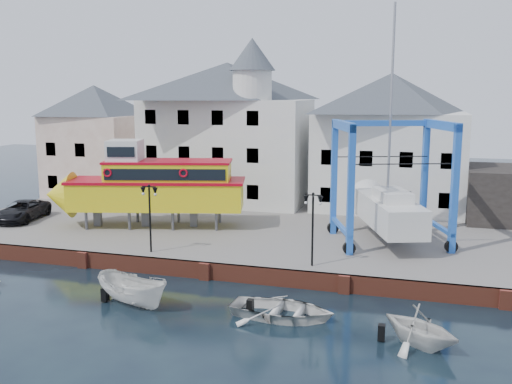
# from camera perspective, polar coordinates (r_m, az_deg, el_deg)

# --- Properties ---
(ground) EXTENTS (140.00, 140.00, 0.00)m
(ground) POSITION_cam_1_polar(r_m,az_deg,el_deg) (33.35, -5.11, -8.71)
(ground) COLOR black
(ground) RESTS_ON ground
(hardstanding) EXTENTS (44.00, 22.00, 1.00)m
(hardstanding) POSITION_cam_1_polar(r_m,az_deg,el_deg) (43.23, 0.23, -3.63)
(hardstanding) COLOR slate
(hardstanding) RESTS_ON ground
(quay_wall) EXTENTS (44.00, 0.47, 1.00)m
(quay_wall) POSITION_cam_1_polar(r_m,az_deg,el_deg) (33.29, -5.06, -7.84)
(quay_wall) COLOR brown
(quay_wall) RESTS_ON ground
(building_pink) EXTENTS (8.00, 7.00, 10.30)m
(building_pink) POSITION_cam_1_polar(r_m,az_deg,el_deg) (56.08, -15.70, 4.98)
(building_pink) COLOR tan
(building_pink) RESTS_ON hardstanding
(building_white_main) EXTENTS (14.00, 8.30, 14.00)m
(building_white_main) POSITION_cam_1_polar(r_m,az_deg,el_deg) (50.65, -2.75, 6.19)
(building_white_main) COLOR silver
(building_white_main) RESTS_ON hardstanding
(building_white_right) EXTENTS (12.00, 8.00, 11.20)m
(building_white_right) POSITION_cam_1_polar(r_m,az_deg,el_deg) (48.60, 13.21, 4.91)
(building_white_right) COLOR silver
(building_white_right) RESTS_ON hardstanding
(lamp_post_left) EXTENTS (1.12, 0.32, 4.20)m
(lamp_post_left) POSITION_cam_1_polar(r_m,az_deg,el_deg) (34.96, -10.61, -0.90)
(lamp_post_left) COLOR black
(lamp_post_left) RESTS_ON hardstanding
(lamp_post_right) EXTENTS (1.12, 0.32, 4.20)m
(lamp_post_right) POSITION_cam_1_polar(r_m,az_deg,el_deg) (31.75, 5.71, -1.87)
(lamp_post_right) COLOR black
(lamp_post_right) RESTS_ON hardstanding
(tour_boat) EXTENTS (14.83, 6.97, 6.29)m
(tour_boat) POSITION_cam_1_polar(r_m,az_deg,el_deg) (41.93, -11.03, 0.59)
(tour_boat) COLOR #59595E
(tour_boat) RESTS_ON hardstanding
(travel_lift) EXTENTS (8.49, 10.29, 15.14)m
(travel_lift) POSITION_cam_1_polar(r_m,az_deg,el_deg) (38.53, 12.83, -0.97)
(travel_lift) COLOR blue
(travel_lift) RESTS_ON hardstanding
(van) EXTENTS (3.34, 5.70, 1.49)m
(van) POSITION_cam_1_polar(r_m,az_deg,el_deg) (47.01, -22.36, -1.73)
(van) COLOR black
(van) RESTS_ON hardstanding
(motorboat_a) EXTENTS (4.93, 3.19, 1.78)m
(motorboat_a) POSITION_cam_1_polar(r_m,az_deg,el_deg) (30.12, -12.17, -10.98)
(motorboat_a) COLOR silver
(motorboat_a) RESTS_ON ground
(motorboat_b) EXTENTS (5.16, 3.78, 1.04)m
(motorboat_b) POSITION_cam_1_polar(r_m,az_deg,el_deg) (27.96, 2.63, -12.45)
(motorboat_b) COLOR silver
(motorboat_b) RESTS_ON ground
(motorboat_c) EXTENTS (4.72, 4.60, 1.90)m
(motorboat_c) POSITION_cam_1_polar(r_m,az_deg,el_deg) (26.09, 16.02, -14.54)
(motorboat_c) COLOR silver
(motorboat_c) RESTS_ON ground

